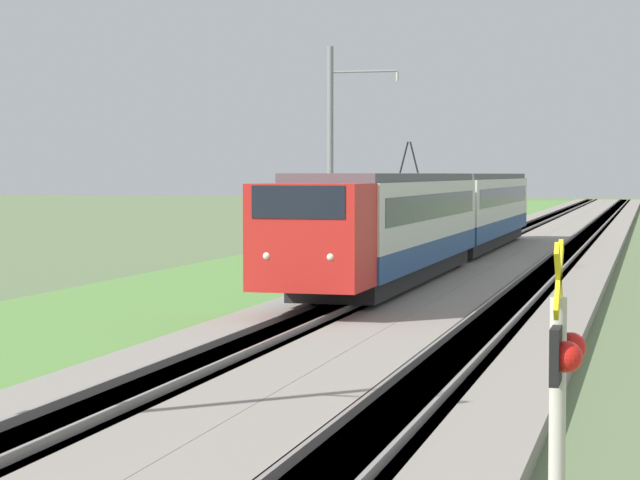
{
  "coord_description": "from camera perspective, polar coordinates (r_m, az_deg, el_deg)",
  "views": [
    {
      "loc": [
        -6.87,
        -8.04,
        3.82
      ],
      "look_at": [
        23.27,
        0.0,
        2.16
      ],
      "focal_mm": 70.0,
      "sensor_mm": 36.0,
      "label": 1
    }
  ],
  "objects": [
    {
      "name": "track_adjacent",
      "position": [
        57.1,
        11.27,
        -0.7
      ],
      "size": [
        240.0,
        1.57,
        0.45
      ],
      "color": "#4C4238",
      "rests_on": "ground"
    },
    {
      "name": "crossing_signal_far",
      "position": [
        8.32,
        10.89,
        -9.17
      ],
      "size": [
        0.7,
        0.23,
        3.39
      ],
      "rotation": [
        0.0,
        0.0,
        -1.57
      ],
      "color": "beige",
      "rests_on": "ground"
    },
    {
      "name": "ballast_adjacent",
      "position": [
        57.1,
        11.27,
        -0.71
      ],
      "size": [
        240.0,
        4.4,
        0.3
      ],
      "color": "gray",
      "rests_on": "ground"
    },
    {
      "name": "passenger_train",
      "position": [
        49.31,
        5.55,
        1.26
      ],
      "size": [
        40.42,
        2.87,
        4.93
      ],
      "rotation": [
        0.0,
        0.0,
        3.14
      ],
      "color": "red",
      "rests_on": "ground"
    },
    {
      "name": "grass_verge",
      "position": [
        58.64,
        1.3,
        -0.64
      ],
      "size": [
        240.0,
        8.89,
        0.12
      ],
      "color": "#5B8E42",
      "rests_on": "ground"
    },
    {
      "name": "ballast_main",
      "position": [
        57.55,
        6.88,
        -0.64
      ],
      "size": [
        240.0,
        4.4,
        0.3
      ],
      "color": "gray",
      "rests_on": "ground"
    },
    {
      "name": "catenary_mast_mid",
      "position": [
        44.04,
        0.55,
        3.65
      ],
      "size": [
        0.22,
        2.56,
        8.3
      ],
      "color": "slate",
      "rests_on": "ground"
    },
    {
      "name": "track_main",
      "position": [
        57.55,
        6.88,
        -0.63
      ],
      "size": [
        240.0,
        1.57,
        0.45
      ],
      "color": "#4C4238",
      "rests_on": "ground"
    }
  ]
}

